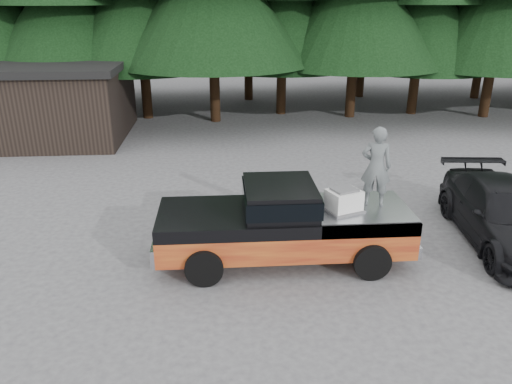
{
  "coord_description": "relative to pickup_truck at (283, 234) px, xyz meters",
  "views": [
    {
      "loc": [
        -0.76,
        -10.38,
        5.9
      ],
      "look_at": [
        -0.01,
        0.0,
        1.8
      ],
      "focal_mm": 35.0,
      "sensor_mm": 36.0,
      "label": 1
    }
  ],
  "objects": [
    {
      "name": "ground",
      "position": [
        -0.65,
        -0.1,
        -0.67
      ],
      "size": [
        120.0,
        120.0,
        0.0
      ],
      "primitive_type": "plane",
      "color": "#454648",
      "rests_on": "ground"
    },
    {
      "name": "pickup_truck",
      "position": [
        0.0,
        0.0,
        0.0
      ],
      "size": [
        6.0,
        2.04,
        1.33
      ],
      "primitive_type": null,
      "color": "#C76220",
      "rests_on": "ground"
    },
    {
      "name": "truck_cab",
      "position": [
        -0.1,
        0.0,
        0.96
      ],
      "size": [
        1.66,
        1.9,
        0.59
      ],
      "primitive_type": "cube",
      "color": "black",
      "rests_on": "pickup_truck"
    },
    {
      "name": "air_compressor",
      "position": [
        1.33,
        -0.24,
        0.91
      ],
      "size": [
        0.87,
        0.8,
        0.48
      ],
      "primitive_type": "cube",
      "rotation": [
        0.0,
        0.0,
        0.38
      ],
      "color": "silver",
      "rests_on": "pickup_truck"
    },
    {
      "name": "man_on_bed",
      "position": [
        2.11,
        0.08,
        1.6
      ],
      "size": [
        0.78,
        0.61,
        1.88
      ],
      "primitive_type": "imported",
      "rotation": [
        0.0,
        0.0,
        2.88
      ],
      "color": "#565C5D",
      "rests_on": "pickup_truck"
    },
    {
      "name": "parked_car",
      "position": [
        5.72,
        0.54,
        0.09
      ],
      "size": [
        2.63,
        5.39,
        1.51
      ],
      "primitive_type": "imported",
      "rotation": [
        0.0,
        0.0,
        -0.1
      ],
      "color": "black",
      "rests_on": "ground"
    },
    {
      "name": "utility_building",
      "position": [
        -9.65,
        11.9,
        1.0
      ],
      "size": [
        8.4,
        6.4,
        3.3
      ],
      "color": "black",
      "rests_on": "ground"
    }
  ]
}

